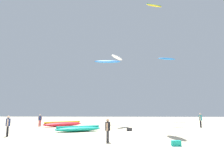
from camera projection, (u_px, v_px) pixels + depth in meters
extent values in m
cylinder|color=#2D2D33|center=(107.00, 137.00, 15.21)|extent=(0.14, 0.14, 0.76)
cylinder|color=#2D2D33|center=(108.00, 136.00, 15.38)|extent=(0.14, 0.14, 0.76)
cylinder|color=black|center=(108.00, 126.00, 15.40)|extent=(0.35, 0.35, 0.57)
cylinder|color=tan|center=(107.00, 127.00, 15.20)|extent=(0.10, 0.10, 0.53)
cylinder|color=tan|center=(108.00, 126.00, 15.60)|extent=(0.10, 0.10, 0.53)
sphere|color=tan|center=(108.00, 120.00, 15.47)|extent=(0.21, 0.21, 0.21)
cylinder|color=#B21E23|center=(40.00, 123.00, 30.10)|extent=(0.14, 0.14, 0.76)
cylinder|color=#B21E23|center=(39.00, 123.00, 30.05)|extent=(0.14, 0.14, 0.76)
cylinder|color=navy|center=(40.00, 118.00, 30.17)|extent=(0.35, 0.35, 0.57)
cylinder|color=beige|center=(42.00, 118.00, 30.23)|extent=(0.10, 0.10, 0.53)
cylinder|color=beige|center=(38.00, 118.00, 30.11)|extent=(0.10, 0.10, 0.53)
sphere|color=beige|center=(40.00, 115.00, 30.24)|extent=(0.21, 0.21, 0.21)
cylinder|color=black|center=(201.00, 124.00, 27.81)|extent=(0.16, 0.16, 0.85)
cylinder|color=black|center=(201.00, 124.00, 27.97)|extent=(0.16, 0.16, 0.85)
cylinder|color=teal|center=(200.00, 118.00, 28.01)|extent=(0.39, 0.39, 0.64)
cylinder|color=beige|center=(200.00, 118.00, 27.81)|extent=(0.11, 0.11, 0.59)
cylinder|color=beige|center=(201.00, 118.00, 28.19)|extent=(0.11, 0.11, 0.59)
sphere|color=beige|center=(200.00, 114.00, 28.08)|extent=(0.23, 0.23, 0.23)
cylinder|color=black|center=(7.00, 131.00, 18.62)|extent=(0.15, 0.15, 0.82)
cylinder|color=black|center=(8.00, 131.00, 18.80)|extent=(0.15, 0.15, 0.82)
cylinder|color=navy|center=(8.00, 122.00, 18.82)|extent=(0.38, 0.38, 0.62)
cylinder|color=beige|center=(8.00, 123.00, 18.61)|extent=(0.11, 0.11, 0.57)
cylinder|color=beige|center=(8.00, 122.00, 19.03)|extent=(0.11, 0.11, 0.57)
sphere|color=beige|center=(8.00, 117.00, 18.89)|extent=(0.22, 0.22, 0.22)
ellipsoid|color=#19B29E|center=(78.00, 129.00, 22.65)|extent=(4.82, 3.61, 0.55)
cylinder|color=#19B29E|center=(78.00, 127.00, 22.68)|extent=(3.91, 2.42, 0.21)
ellipsoid|color=red|center=(63.00, 124.00, 29.72)|extent=(5.14, 4.78, 0.60)
cylinder|color=yellow|center=(63.00, 122.00, 29.76)|extent=(3.94, 3.51, 0.24)
cube|color=#19B29E|center=(176.00, 143.00, 13.73)|extent=(0.56, 0.36, 0.32)
cube|color=#2D2D33|center=(129.00, 129.00, 23.48)|extent=(0.56, 0.36, 0.32)
ellipsoid|color=blue|center=(107.00, 62.00, 37.54)|extent=(4.38, 1.57, 0.76)
ellipsoid|color=yellow|center=(154.00, 6.00, 38.80)|extent=(3.01, 1.80, 0.67)
cylinder|color=green|center=(154.00, 5.00, 38.82)|extent=(2.55, 1.05, 0.13)
ellipsoid|color=white|center=(117.00, 57.00, 32.78)|extent=(2.15, 3.70, 0.60)
ellipsoid|color=blue|center=(167.00, 59.00, 45.71)|extent=(3.98, 2.23, 0.57)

